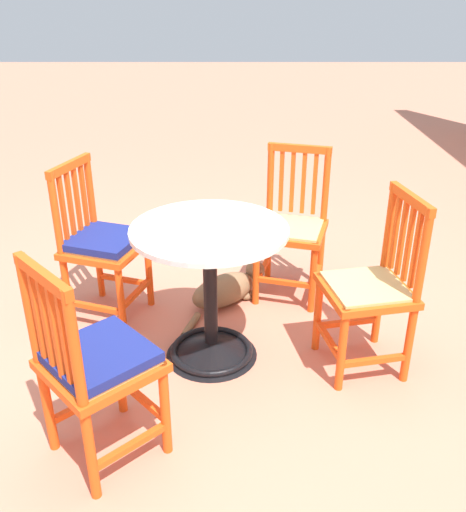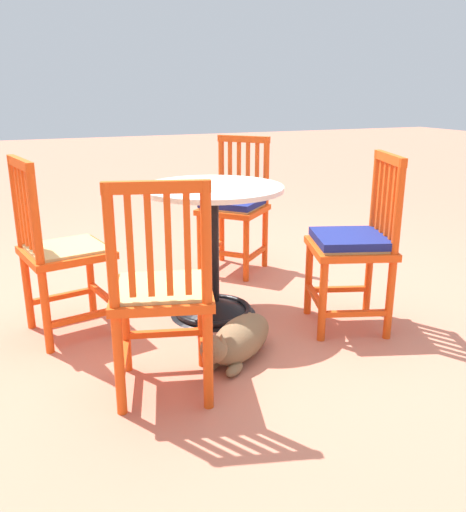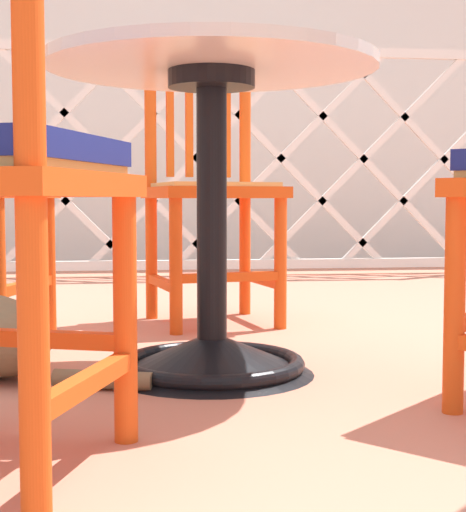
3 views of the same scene
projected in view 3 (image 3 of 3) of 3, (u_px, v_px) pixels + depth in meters
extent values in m
plane|color=#C6755B|center=(222.00, 377.00, 1.82)|extent=(24.00, 24.00, 0.00)
cube|color=silver|center=(165.00, 48.00, 5.16)|extent=(10.00, 0.20, 2.80)
cube|color=silver|center=(239.00, 264.00, 4.26)|extent=(2.74, 0.04, 0.05)
cube|color=silver|center=(239.00, 50.00, 4.18)|extent=(2.74, 0.04, 0.05)
cube|color=silver|center=(20.00, 157.00, 4.08)|extent=(1.14, 0.02, 1.14)
cube|color=silver|center=(109.00, 157.00, 4.14)|extent=(1.14, 0.02, 1.14)
cube|color=silver|center=(196.00, 158.00, 4.19)|extent=(1.14, 0.02, 1.14)
cube|color=silver|center=(281.00, 158.00, 4.25)|extent=(1.14, 0.02, 1.14)
cube|color=silver|center=(363.00, 159.00, 4.30)|extent=(1.14, 0.02, 1.14)
cube|color=silver|center=(444.00, 159.00, 4.36)|extent=(1.14, 0.02, 1.14)
cube|color=silver|center=(20.00, 157.00, 4.08)|extent=(1.14, 0.02, 1.14)
cube|color=silver|center=(109.00, 157.00, 4.14)|extent=(1.14, 0.02, 1.14)
cube|color=silver|center=(196.00, 158.00, 4.19)|extent=(1.14, 0.02, 1.14)
cube|color=silver|center=(281.00, 158.00, 4.25)|extent=(1.14, 0.02, 1.14)
cube|color=silver|center=(363.00, 159.00, 4.30)|extent=(1.14, 0.02, 1.14)
cube|color=silver|center=(444.00, 159.00, 4.36)|extent=(1.14, 0.02, 1.14)
cone|color=black|center=(212.00, 353.00, 1.85)|extent=(0.48, 0.48, 0.10)
torus|color=black|center=(212.00, 364.00, 1.85)|extent=(0.44, 0.44, 0.04)
cylinder|color=black|center=(212.00, 216.00, 1.83)|extent=(0.07, 0.07, 0.66)
cylinder|color=black|center=(211.00, 79.00, 1.80)|extent=(0.20, 0.20, 0.04)
cylinder|color=silver|center=(211.00, 65.00, 1.80)|extent=(0.76, 0.76, 0.02)
cylinder|color=#E04C14|center=(49.00, 261.00, 2.36)|extent=(0.04, 0.04, 0.45)
cube|color=#E04C14|center=(26.00, 286.00, 2.19)|extent=(0.12, 0.33, 0.03)
cylinder|color=#E04C14|center=(125.00, 310.00, 1.32)|extent=(0.04, 0.04, 0.45)
cylinder|color=#E04C14|center=(30.00, 163.00, 0.97)|extent=(0.04, 0.04, 0.91)
cube|color=#E04C14|center=(87.00, 383.00, 1.16)|extent=(0.14, 0.33, 0.03)
cube|color=#E04C14|center=(32.00, 339.00, 1.36)|extent=(0.33, 0.14, 0.03)
cylinder|color=#E04C14|center=(455.00, 297.00, 1.50)|extent=(0.04, 0.04, 0.45)
cylinder|color=#E04C14|center=(280.00, 258.00, 2.49)|extent=(0.04, 0.04, 0.45)
cylinder|color=#E04C14|center=(176.00, 261.00, 2.38)|extent=(0.04, 0.04, 0.45)
cylinder|color=#E04C14|center=(245.00, 187.00, 2.79)|extent=(0.04, 0.04, 0.91)
cylinder|color=#E04C14|center=(151.00, 186.00, 2.68)|extent=(0.04, 0.04, 0.91)
cube|color=#E04C14|center=(262.00, 280.00, 2.65)|extent=(0.10, 0.34, 0.03)
cube|color=#E04C14|center=(163.00, 283.00, 2.55)|extent=(0.10, 0.34, 0.03)
cube|color=#E04C14|center=(229.00, 277.00, 2.44)|extent=(0.34, 0.10, 0.03)
cube|color=#E04C14|center=(213.00, 193.00, 2.58)|extent=(0.47, 0.47, 0.04)
cube|color=tan|center=(213.00, 186.00, 2.58)|extent=(0.41, 0.41, 0.02)
cube|color=#E04C14|center=(227.00, 122.00, 2.75)|extent=(0.03, 0.02, 0.39)
cube|color=#E04C14|center=(208.00, 121.00, 2.73)|extent=(0.03, 0.02, 0.39)
cube|color=#E04C14|center=(189.00, 121.00, 2.71)|extent=(0.03, 0.02, 0.39)
cube|color=#E04C14|center=(170.00, 120.00, 2.69)|extent=(0.03, 0.02, 0.39)
cube|color=#E04C14|center=(198.00, 59.00, 2.71)|extent=(0.38, 0.11, 0.04)
cylinder|color=brown|center=(103.00, 380.00, 1.70)|extent=(0.22, 0.10, 0.04)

